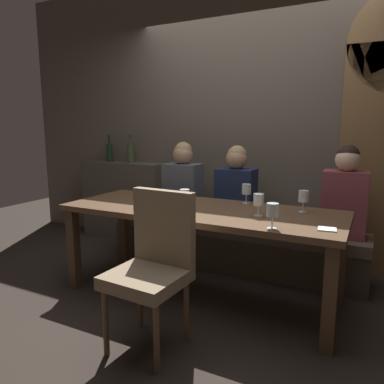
% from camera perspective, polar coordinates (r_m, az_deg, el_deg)
% --- Properties ---
extents(ground, '(9.00, 9.00, 0.00)m').
position_cam_1_polar(ground, '(3.13, 1.28, -15.87)').
color(ground, black).
extents(back_wall_tiled, '(6.00, 0.12, 3.00)m').
position_cam_1_polar(back_wall_tiled, '(3.95, 9.17, 11.87)').
color(back_wall_tiled, brown).
rests_on(back_wall_tiled, ground).
extents(back_counter, '(1.10, 0.28, 0.95)m').
position_cam_1_polar(back_counter, '(4.61, -10.63, -1.27)').
color(back_counter, '#494138').
rests_on(back_counter, ground).
extents(dining_table, '(2.20, 0.84, 0.74)m').
position_cam_1_polar(dining_table, '(2.90, 1.33, -4.20)').
color(dining_table, '#493422').
rests_on(dining_table, ground).
extents(banquette_bench, '(2.50, 0.44, 0.45)m').
position_cam_1_polar(banquette_bench, '(3.64, 6.09, -8.22)').
color(banquette_bench, '#40352A').
rests_on(banquette_bench, ground).
extents(chair_near_side, '(0.47, 0.47, 0.98)m').
position_cam_1_polar(chair_near_side, '(2.32, -6.00, -10.42)').
color(chair_near_side, brown).
rests_on(chair_near_side, ground).
extents(diner_redhead, '(0.36, 0.24, 0.78)m').
position_cam_1_polar(diner_redhead, '(3.70, -1.44, 1.51)').
color(diner_redhead, '#4C515B').
rests_on(diner_redhead, banquette_bench).
extents(diner_bearded, '(0.36, 0.24, 0.75)m').
position_cam_1_polar(diner_bearded, '(3.49, 6.92, 0.73)').
color(diner_bearded, '#192342').
rests_on(diner_bearded, banquette_bench).
extents(diner_far_end, '(0.36, 0.24, 0.78)m').
position_cam_1_polar(diner_far_end, '(3.32, 22.92, -0.25)').
color(diner_far_end, brown).
rests_on(diner_far_end, banquette_bench).
extents(wine_bottle_dark_red, '(0.08, 0.08, 0.33)m').
position_cam_1_polar(wine_bottle_dark_red, '(4.65, -12.83, 6.16)').
color(wine_bottle_dark_red, black).
rests_on(wine_bottle_dark_red, back_counter).
extents(wine_bottle_pale_label, '(0.08, 0.08, 0.33)m').
position_cam_1_polar(wine_bottle_pale_label, '(4.43, -9.63, 6.09)').
color(wine_bottle_pale_label, '#384728').
rests_on(wine_bottle_pale_label, back_counter).
extents(wine_glass_center_front, '(0.08, 0.08, 0.16)m').
position_cam_1_polar(wine_glass_center_front, '(2.85, 17.11, -0.79)').
color(wine_glass_center_front, silver).
rests_on(wine_glass_center_front, dining_table).
extents(wine_glass_center_back, '(0.08, 0.08, 0.16)m').
position_cam_1_polar(wine_glass_center_back, '(2.78, -1.16, -0.53)').
color(wine_glass_center_back, silver).
rests_on(wine_glass_center_back, dining_table).
extents(wine_glass_near_left, '(0.08, 0.08, 0.16)m').
position_cam_1_polar(wine_glass_near_left, '(2.64, 10.42, -1.34)').
color(wine_glass_near_left, silver).
rests_on(wine_glass_near_left, dining_table).
extents(wine_glass_far_left, '(0.08, 0.08, 0.16)m').
position_cam_1_polar(wine_glass_far_left, '(3.07, 8.55, 0.37)').
color(wine_glass_far_left, silver).
rests_on(wine_glass_far_left, dining_table).
extents(wine_glass_near_right, '(0.08, 0.08, 0.16)m').
position_cam_1_polar(wine_glass_near_right, '(2.32, 12.53, -2.88)').
color(wine_glass_near_right, silver).
rests_on(wine_glass_near_right, dining_table).
extents(wine_glass_end_right, '(0.08, 0.08, 0.16)m').
position_cam_1_polar(wine_glass_end_right, '(2.85, -7.30, -0.43)').
color(wine_glass_end_right, silver).
rests_on(wine_glass_end_right, dining_table).
extents(espresso_cup, '(0.12, 0.12, 0.06)m').
position_cam_1_polar(espresso_cup, '(2.97, -3.57, -1.64)').
color(espresso_cup, white).
rests_on(espresso_cup, dining_table).
extents(dessert_plate, '(0.19, 0.19, 0.05)m').
position_cam_1_polar(dessert_plate, '(3.39, -6.26, -0.41)').
color(dessert_plate, white).
rests_on(dessert_plate, dining_table).
extents(fork_on_table, '(0.07, 0.17, 0.01)m').
position_cam_1_polar(fork_on_table, '(3.35, -4.03, -0.71)').
color(fork_on_table, silver).
rests_on(fork_on_table, dining_table).
extents(folded_napkin, '(0.12, 0.11, 0.01)m').
position_cam_1_polar(folded_napkin, '(2.42, 20.46, -5.49)').
color(folded_napkin, silver).
rests_on(folded_napkin, dining_table).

